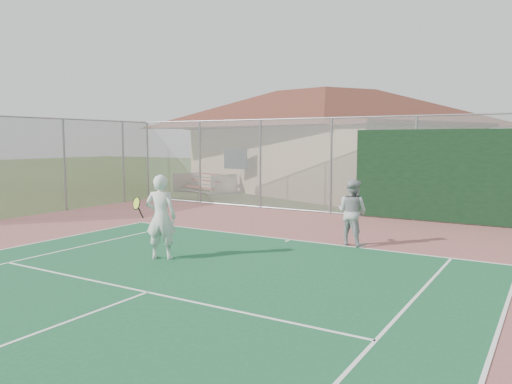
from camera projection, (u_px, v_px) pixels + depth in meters
back_fence at (418, 171)px, 16.53m from camera, size 20.08×0.11×3.53m
side_fence_left at (65, 165)px, 18.97m from camera, size 0.08×9.00×3.50m
clubhouse at (325, 130)px, 26.76m from camera, size 17.35×14.63×6.37m
bleachers at (204, 183)px, 25.72m from camera, size 3.10×2.36×0.97m
player_white_front at (161, 218)px, 11.20m from camera, size 1.04×0.78×1.91m
player_grey_back at (352, 213)px, 12.70m from camera, size 0.94×0.80×1.69m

